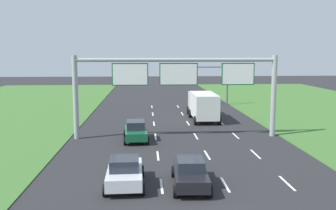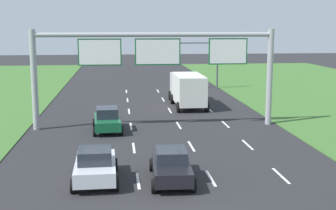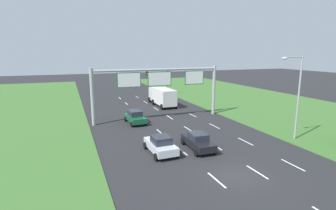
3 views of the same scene
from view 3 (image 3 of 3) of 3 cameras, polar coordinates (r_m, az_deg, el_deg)
ground_plane at (r=20.32m, az=14.88°, el=-14.69°), size 200.00×200.00×0.00m
grass_verge_right at (r=41.33m, az=30.69°, el=-2.49°), size 24.00×120.00×0.06m
lane_dashes_inner_left at (r=26.86m, az=0.41°, el=-7.73°), size 0.14×56.40×0.01m
lane_dashes_inner_right at (r=28.26m, az=7.08°, el=-6.84°), size 0.14×56.40×0.01m
lane_dashes_slip at (r=30.00m, az=13.03°, el=-5.96°), size 0.14×56.40×0.01m
car_near_red at (r=24.53m, az=6.55°, el=-7.84°), size 2.13×4.32×1.53m
car_lead_silver at (r=33.26m, az=-7.16°, el=-2.61°), size 2.19×4.10×1.63m
car_mid_lane at (r=23.41m, az=-1.60°, el=-8.64°), size 2.20×4.11×1.61m
box_truck at (r=43.96m, az=-1.29°, el=1.98°), size 2.72×7.88×2.92m
sign_gantry at (r=34.42m, az=-1.94°, el=4.93°), size 17.24×0.44×7.00m
traffic_light_mast at (r=54.78m, az=-2.03°, el=6.21°), size 4.76×0.49×5.60m
street_lamp at (r=28.83m, az=26.13°, el=2.80°), size 2.61×0.32×8.50m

